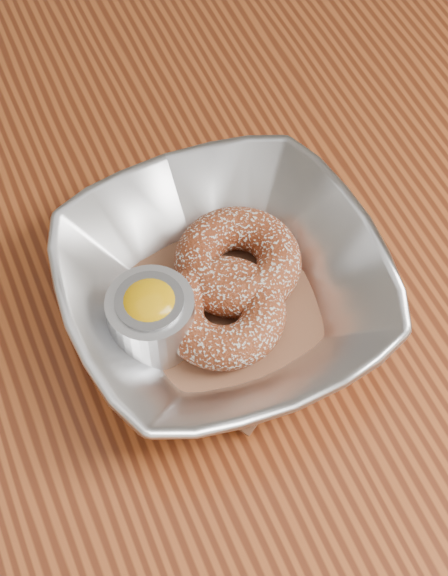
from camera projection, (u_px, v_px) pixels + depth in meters
name	position (u px, v px, depth m)	size (l,w,h in m)	color
table	(209.00, 367.00, 0.72)	(1.20, 0.80, 0.75)	brown
serving_bowl	(224.00, 290.00, 0.61)	(0.22, 0.22, 0.05)	silver
parchment	(224.00, 304.00, 0.63)	(0.14, 0.14, 0.00)	brown
donut_back	(238.00, 261.00, 0.63)	(0.09, 0.09, 0.03)	brown
donut_front	(223.00, 312.00, 0.60)	(0.09, 0.09, 0.03)	brown
ramekin	(151.00, 316.00, 0.59)	(0.06, 0.06, 0.05)	silver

